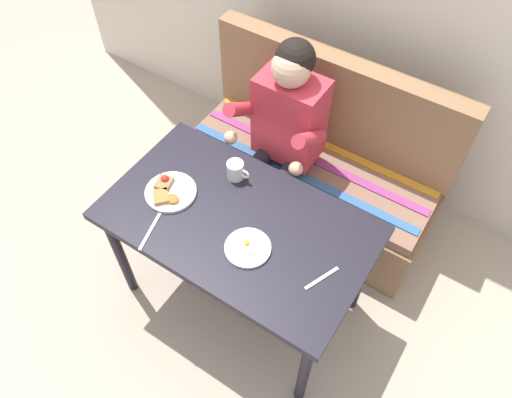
# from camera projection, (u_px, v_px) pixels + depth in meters

# --- Properties ---
(ground_plane) EXTENTS (8.00, 8.00, 0.00)m
(ground_plane) POSITION_uv_depth(u_px,v_px,m) (241.00, 295.00, 2.76)
(ground_plane) COLOR tan
(table) EXTENTS (1.20, 0.70, 0.73)m
(table) POSITION_uv_depth(u_px,v_px,m) (238.00, 231.00, 2.24)
(table) COLOR black
(table) RESTS_ON ground
(couch) EXTENTS (1.44, 0.56, 1.00)m
(couch) POSITION_uv_depth(u_px,v_px,m) (313.00, 170.00, 2.88)
(couch) COLOR #866242
(couch) RESTS_ON ground
(person) EXTENTS (0.45, 0.61, 1.21)m
(person) POSITION_uv_depth(u_px,v_px,m) (282.00, 128.00, 2.51)
(person) COLOR #C53240
(person) RESTS_ON ground
(plate_breakfast) EXTENTS (0.24, 0.24, 0.05)m
(plate_breakfast) POSITION_uv_depth(u_px,v_px,m) (169.00, 191.00, 2.26)
(plate_breakfast) COLOR white
(plate_breakfast) RESTS_ON table
(plate_eggs) EXTENTS (0.20, 0.20, 0.04)m
(plate_eggs) POSITION_uv_depth(u_px,v_px,m) (248.00, 248.00, 2.08)
(plate_eggs) COLOR white
(plate_eggs) RESTS_ON table
(coffee_mug) EXTENTS (0.12, 0.08, 0.09)m
(coffee_mug) POSITION_uv_depth(u_px,v_px,m) (236.00, 170.00, 2.29)
(coffee_mug) COLOR white
(coffee_mug) RESTS_ON table
(fork) EXTENTS (0.08, 0.16, 0.00)m
(fork) POSITION_uv_depth(u_px,v_px,m) (322.00, 278.00, 2.00)
(fork) COLOR silver
(fork) RESTS_ON table
(knife) EXTENTS (0.06, 0.20, 0.00)m
(knife) POSITION_uv_depth(u_px,v_px,m) (150.00, 231.00, 2.14)
(knife) COLOR silver
(knife) RESTS_ON table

